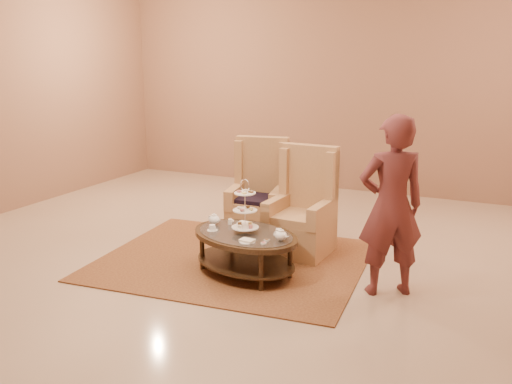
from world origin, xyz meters
The scene contains 8 objects.
ground centered at (0.00, 0.00, 0.00)m, with size 8.00×8.00×0.00m, color tan.
ceiling centered at (0.00, 0.00, 0.00)m, with size 8.00×8.00×0.02m, color white.
wall_back centered at (0.00, 4.00, 1.75)m, with size 8.00×0.04×3.50m, color #92674F.
rug centered at (-0.24, 0.29, 0.01)m, with size 2.92×2.50×0.01m.
tea_table centered at (0.05, 0.00, 0.36)m, with size 1.37×1.13×0.99m.
armchair_left centered at (-0.36, 1.21, 0.40)m, with size 0.76×0.77×1.19m.
armchair_right centered at (0.34, 0.87, 0.40)m, with size 0.67×0.69×1.19m.
person centered at (1.44, 0.15, 0.83)m, with size 0.73×0.66×1.67m.
Camera 1 is at (2.42, -4.85, 2.19)m, focal length 40.00 mm.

